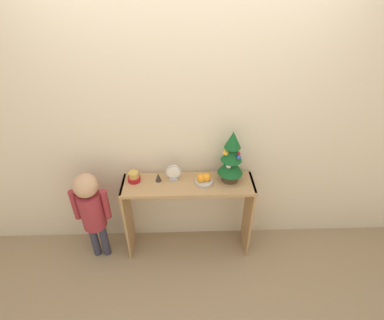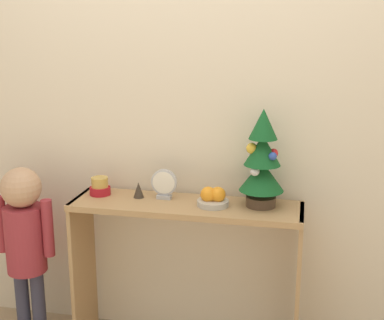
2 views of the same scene
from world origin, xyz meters
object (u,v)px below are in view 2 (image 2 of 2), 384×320
(desk_clock, at_px, (164,184))
(child_figure, at_px, (25,233))
(mini_tree, at_px, (262,161))
(fruit_bowl, at_px, (213,198))
(singing_bowl, at_px, (100,187))
(figurine, at_px, (139,190))

(desk_clock, bearing_deg, child_figure, -170.95)
(mini_tree, xyz_separation_m, fruit_bowl, (-0.23, -0.04, -0.19))
(singing_bowl, relative_size, child_figure, 0.11)
(fruit_bowl, bearing_deg, desk_clock, 168.75)
(singing_bowl, distance_m, desk_clock, 0.34)
(fruit_bowl, distance_m, figurine, 0.39)
(singing_bowl, height_order, desk_clock, desk_clock)
(fruit_bowl, bearing_deg, singing_bowl, 175.54)
(desk_clock, distance_m, figurine, 0.14)
(fruit_bowl, height_order, figurine, fruit_bowl)
(fruit_bowl, relative_size, child_figure, 0.16)
(singing_bowl, bearing_deg, mini_tree, -0.47)
(mini_tree, bearing_deg, fruit_bowl, -170.05)
(fruit_bowl, distance_m, child_figure, 1.02)
(mini_tree, bearing_deg, singing_bowl, 179.53)
(desk_clock, distance_m, child_figure, 0.79)
(fruit_bowl, xyz_separation_m, figurine, (-0.39, 0.04, 0.00))
(mini_tree, distance_m, singing_bowl, 0.85)
(mini_tree, xyz_separation_m, child_figure, (-1.21, -0.10, -0.43))
(singing_bowl, distance_m, child_figure, 0.47)
(figurine, bearing_deg, desk_clock, 3.98)
(fruit_bowl, relative_size, desk_clock, 1.01)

